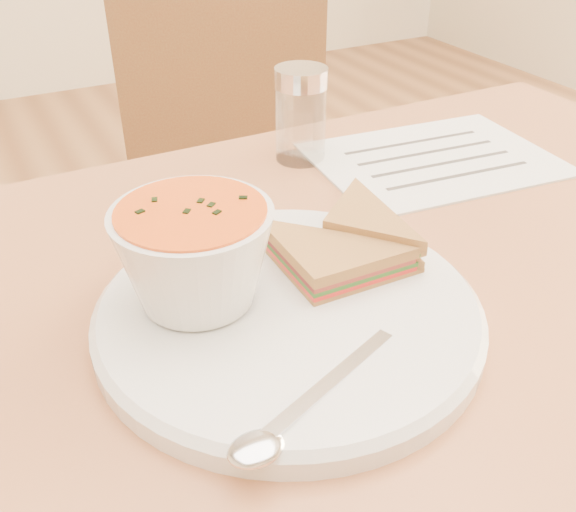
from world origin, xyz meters
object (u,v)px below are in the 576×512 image
chair_far (231,219)px  plate (289,314)px  soup_bowl (195,260)px  condiment_shaker (301,115)px

chair_far → plate: chair_far is taller
soup_bowl → condiment_shaker: condiment_shaker is taller
chair_far → plate: 0.74m
chair_far → plate: (-0.21, -0.64, 0.29)m
condiment_shaker → plate: bearing=-120.5°
soup_bowl → condiment_shaker: bearing=46.9°
soup_bowl → condiment_shaker: (0.23, 0.24, -0.00)m
chair_far → plate: size_ratio=2.96×
chair_far → condiment_shaker: bearing=103.3°
plate → soup_bowl: size_ratio=2.52×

